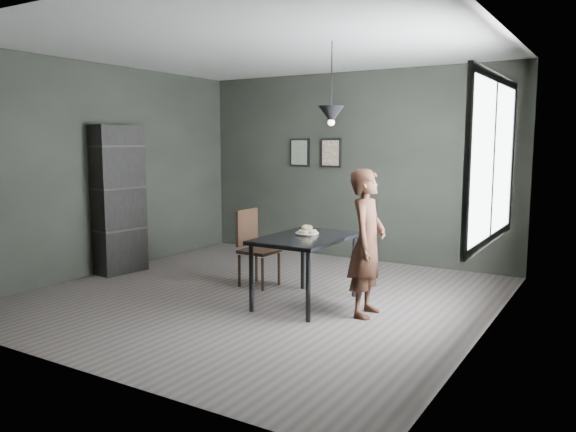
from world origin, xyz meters
The scene contains 13 objects.
ground centered at (0.00, 0.00, 0.00)m, with size 5.00×5.00×0.00m, color #373230.
back_wall centered at (0.00, 2.50, 1.40)m, with size 5.00×0.10×2.80m, color black.
ceiling centered at (0.00, 0.00, 2.80)m, with size 5.00×5.00×0.02m.
window_assembly centered at (2.47, 0.20, 1.60)m, with size 0.04×1.96×1.56m.
cafe_table centered at (0.60, 0.00, 0.67)m, with size 0.80×1.20×0.75m.
white_plate centered at (0.55, 0.12, 0.76)m, with size 0.23×0.23×0.01m, color white.
donut_pile centered at (0.55, 0.12, 0.79)m, with size 0.21×0.21×0.09m.
woman centered at (1.34, -0.03, 0.75)m, with size 0.55×0.36×1.50m, color black.
wood_chair centered at (-0.35, 0.38, 0.54)m, with size 0.42×0.42×0.94m.
shelf_unit centered at (-2.32, 0.02, 0.99)m, with size 0.38×0.66×1.99m, color black.
pendant_lamp centered at (0.85, 0.10, 2.05)m, with size 0.28×0.28×0.86m.
framed_print_left centered at (-0.90, 2.47, 1.60)m, with size 0.34×0.04×0.44m.
framed_print_right centered at (-0.35, 2.47, 1.60)m, with size 0.34×0.04×0.44m.
Camera 1 is at (3.55, -5.23, 1.77)m, focal length 35.00 mm.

